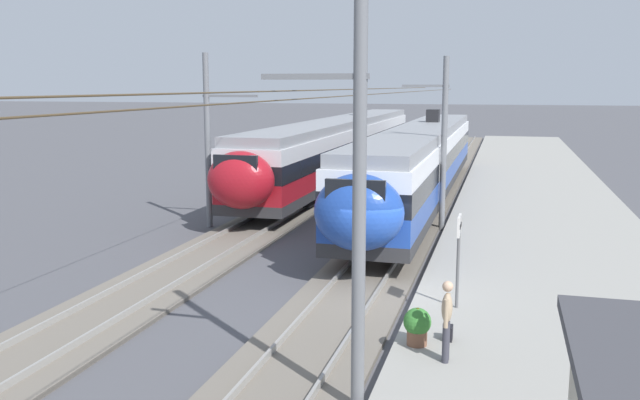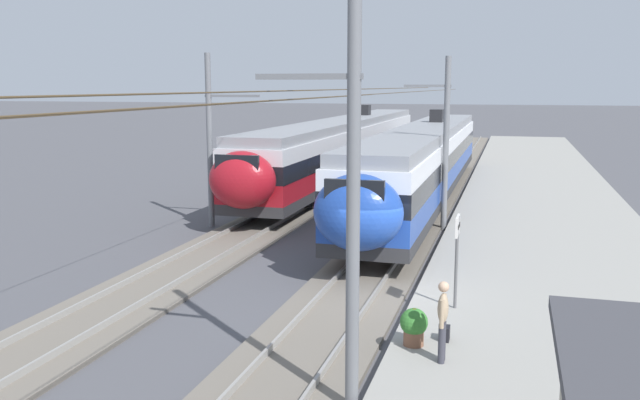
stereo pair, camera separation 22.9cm
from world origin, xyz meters
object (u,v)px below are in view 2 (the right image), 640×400
object	(u,v)px
catenary_mast_mid	(443,139)
potted_plant_platform_edge	(414,325)
train_near_platform	(424,160)
train_far_track	(345,145)
platform_sign	(457,241)
passenger_walking	(443,317)
catenary_mast_west	(347,176)
catenary_mast_far_side	(213,137)
handbag_beside_passenger	(445,333)

from	to	relation	value
catenary_mast_mid	potted_plant_platform_edge	bearing A→B (deg)	-176.44
train_near_platform	train_far_track	bearing A→B (deg)	38.65
catenary_mast_mid	platform_sign	xyz separation A→B (m)	(-10.83, -1.50, -1.68)
train_near_platform	passenger_walking	size ratio (longest dim) A/B	18.41
platform_sign	potted_plant_platform_edge	world-z (taller)	platform_sign
catenary_mast_west	catenary_mast_mid	xyz separation A→B (m)	(16.38, 0.02, -0.61)
potted_plant_platform_edge	catenary_mast_far_side	bearing A→B (deg)	40.62
catenary_mast_far_side	train_far_track	bearing A→B (deg)	-7.20
train_far_track	catenary_mast_mid	xyz separation A→B (m)	(-13.15, -7.27, 1.50)
catenary_mast_mid	platform_sign	size ratio (longest dim) A/B	19.50
train_far_track	handbag_beside_passenger	bearing A→B (deg)	-161.59
catenary_mast_mid	handbag_beside_passenger	distance (m)	13.61
catenary_mast_west	platform_sign	size ratio (longest dim) A/B	19.50
passenger_walking	catenary_mast_west	bearing A→B (deg)	143.83
catenary_mast_mid	catenary_mast_far_side	bearing A→B (deg)	101.81
catenary_mast_west	catenary_mast_mid	world-z (taller)	catenary_mast_west
potted_plant_platform_edge	train_far_track	bearing A→B (deg)	16.87
platform_sign	catenary_mast_west	bearing A→B (deg)	165.08
catenary_mast_mid	passenger_walking	bearing A→B (deg)	-173.94
catenary_mast_far_side	passenger_walking	world-z (taller)	catenary_mast_far_side
catenary_mast_mid	passenger_walking	distance (m)	14.62
catenary_mast_west	train_near_platform	bearing A→B (deg)	3.81
catenary_mast_far_side	platform_sign	size ratio (longest dim) A/B	19.50
train_near_platform	platform_sign	size ratio (longest dim) A/B	13.13
potted_plant_platform_edge	catenary_mast_mid	bearing A→B (deg)	3.56
catenary_mast_far_side	handbag_beside_passenger	distance (m)	15.81
train_near_platform	catenary_mast_far_side	distance (m)	11.08
catenary_mast_mid	catenary_mast_far_side	size ratio (longest dim) A/B	1.00
train_near_platform	catenary_mast_mid	size ratio (longest dim) A/B	0.67
catenary_mast_west	passenger_walking	size ratio (longest dim) A/B	27.35
train_near_platform	platform_sign	world-z (taller)	train_near_platform
catenary_mast_mid	train_near_platform	bearing A→B (deg)	13.95
catenary_mast_far_side	handbag_beside_passenger	xyz separation A→B (m)	(-11.21, -10.65, -3.29)
catenary_mast_west	passenger_walking	distance (m)	3.99
train_far_track	catenary_mast_west	world-z (taller)	catenary_mast_west
catenary_mast_west	passenger_walking	world-z (taller)	catenary_mast_west
train_near_platform	catenary_mast_west	distance (m)	22.43
train_far_track	catenary_mast_mid	world-z (taller)	catenary_mast_mid
passenger_walking	train_near_platform	bearing A→B (deg)	8.40
catenary_mast_west	platform_sign	bearing A→B (deg)	-14.92
potted_plant_platform_edge	platform_sign	bearing A→B (deg)	-13.24
handbag_beside_passenger	catenary_mast_mid	bearing A→B (deg)	6.44
train_far_track	catenary_mast_west	distance (m)	30.49
catenary_mast_west	catenary_mast_far_side	bearing A→B (deg)	32.43
catenary_mast_west	handbag_beside_passenger	distance (m)	5.25
catenary_mast_far_side	platform_sign	world-z (taller)	catenary_mast_far_side
passenger_walking	potted_plant_platform_edge	bearing A→B (deg)	42.95
train_far_track	potted_plant_platform_edge	distance (m)	27.99
train_near_platform	passenger_walking	world-z (taller)	train_near_platform
train_far_track	catenary_mast_far_side	xyz separation A→B (m)	(-15.07, 1.90, 1.55)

